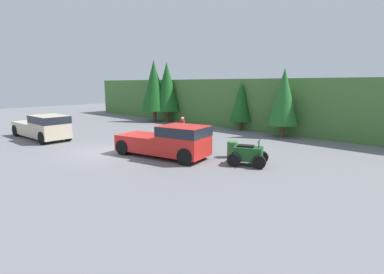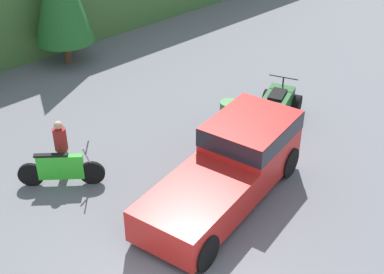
{
  "view_description": "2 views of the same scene",
  "coord_description": "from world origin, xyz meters",
  "px_view_note": "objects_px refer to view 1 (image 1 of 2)",
  "views": [
    {
      "loc": [
        15.63,
        -9.1,
        4.03
      ],
      "look_at": [
        3.8,
        3.37,
        0.95
      ],
      "focal_mm": 28.0,
      "sensor_mm": 36.0,
      "label": 1
    },
    {
      "loc": [
        -4.91,
        -5.81,
        9.0
      ],
      "look_at": [
        3.8,
        3.37,
        0.95
      ],
      "focal_mm": 50.0,
      "sensor_mm": 36.0,
      "label": 2
    }
  ],
  "objects_px": {
    "pickup_truck_second": "(44,126)",
    "quad_atv": "(248,155)",
    "rider_person": "(182,128)",
    "dirt_bike": "(176,134)",
    "steel_barrel": "(232,149)",
    "pickup_truck_red": "(169,140)"
  },
  "relations": [
    {
      "from": "quad_atv",
      "to": "steel_barrel",
      "type": "height_order",
      "value": "quad_atv"
    },
    {
      "from": "dirt_bike",
      "to": "rider_person",
      "type": "bearing_deg",
      "value": 90.32
    },
    {
      "from": "dirt_bike",
      "to": "quad_atv",
      "type": "relative_size",
      "value": 0.84
    },
    {
      "from": "pickup_truck_second",
      "to": "rider_person",
      "type": "relative_size",
      "value": 3.46
    },
    {
      "from": "rider_person",
      "to": "steel_barrel",
      "type": "bearing_deg",
      "value": 44.93
    },
    {
      "from": "pickup_truck_second",
      "to": "quad_atv",
      "type": "bearing_deg",
      "value": 14.05
    },
    {
      "from": "dirt_bike",
      "to": "rider_person",
      "type": "height_order",
      "value": "rider_person"
    },
    {
      "from": "pickup_truck_red",
      "to": "quad_atv",
      "type": "distance_m",
      "value": 4.34
    },
    {
      "from": "quad_atv",
      "to": "steel_barrel",
      "type": "distance_m",
      "value": 1.7
    },
    {
      "from": "dirt_bike",
      "to": "steel_barrel",
      "type": "relative_size",
      "value": 2.11
    },
    {
      "from": "pickup_truck_second",
      "to": "rider_person",
      "type": "height_order",
      "value": "pickup_truck_second"
    },
    {
      "from": "pickup_truck_second",
      "to": "dirt_bike",
      "type": "distance_m",
      "value": 9.74
    },
    {
      "from": "dirt_bike",
      "to": "pickup_truck_red",
      "type": "bearing_deg",
      "value": -7.44
    },
    {
      "from": "rider_person",
      "to": "quad_atv",
      "type": "bearing_deg",
      "value": 42.02
    },
    {
      "from": "pickup_truck_red",
      "to": "rider_person",
      "type": "bearing_deg",
      "value": 114.48
    },
    {
      "from": "pickup_truck_second",
      "to": "dirt_bike",
      "type": "bearing_deg",
      "value": 36.26
    },
    {
      "from": "steel_barrel",
      "to": "quad_atv",
      "type": "bearing_deg",
      "value": -26.66
    },
    {
      "from": "rider_person",
      "to": "dirt_bike",
      "type": "bearing_deg",
      "value": -70.94
    },
    {
      "from": "dirt_bike",
      "to": "rider_person",
      "type": "relative_size",
      "value": 1.06
    },
    {
      "from": "dirt_bike",
      "to": "steel_barrel",
      "type": "bearing_deg",
      "value": 30.3
    },
    {
      "from": "rider_person",
      "to": "steel_barrel",
      "type": "relative_size",
      "value": 1.98
    },
    {
      "from": "pickup_truck_red",
      "to": "quad_atv",
      "type": "relative_size",
      "value": 2.55
    }
  ]
}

